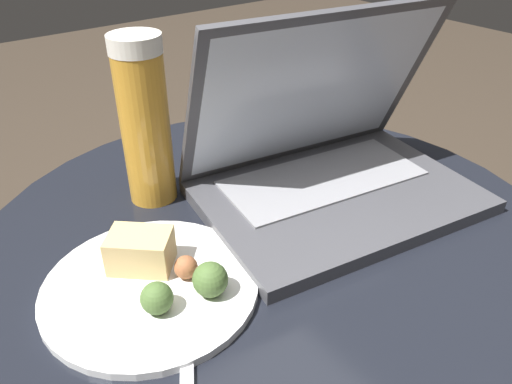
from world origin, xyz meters
name	(u,v)px	position (x,y,z in m)	size (l,w,h in m)	color
table	(271,313)	(0.00, 0.00, 0.35)	(0.72, 0.72, 0.49)	#515156
laptop	(329,161)	(0.11, 0.02, 0.54)	(0.39, 0.30, 0.25)	#47474C
beer_glass	(145,122)	(-0.08, 0.16, 0.60)	(0.06, 0.06, 0.22)	gold
snack_plate	(155,280)	(-0.16, 0.00, 0.50)	(0.23, 0.23, 0.05)	white
fork	(187,326)	(-0.16, -0.07, 0.49)	(0.10, 0.15, 0.01)	#B2B2B7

